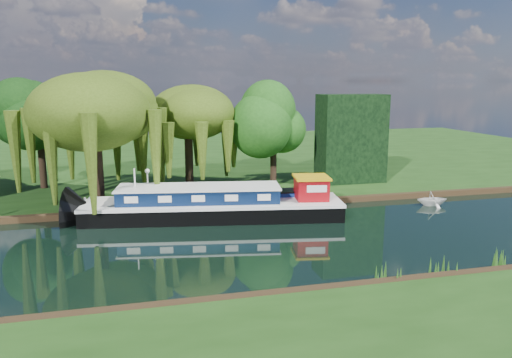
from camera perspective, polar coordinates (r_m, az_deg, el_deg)
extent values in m
plane|color=black|center=(29.69, -12.38, -8.03)|extent=(120.00, 120.00, 0.00)
cube|color=#16360E|center=(62.80, -13.42, 2.23)|extent=(120.00, 52.00, 0.45)
cube|color=black|center=(35.72, -4.88, -3.77)|extent=(18.48, 6.90, 1.20)
cube|color=silver|center=(35.55, -4.90, -2.68)|extent=(18.59, 6.99, 0.22)
cube|color=#0B1B3B|center=(35.43, -6.54, -1.77)|extent=(11.52, 4.67, 0.95)
cube|color=silver|center=(35.31, -6.56, -0.92)|extent=(11.75, 4.90, 0.12)
cube|color=maroon|center=(36.00, 6.33, -1.10)|extent=(2.54, 2.54, 1.51)
cube|color=#CA9B0E|center=(35.84, 6.36, 0.20)|extent=(2.83, 2.83, 0.16)
cylinder|color=silver|center=(35.70, -13.67, -0.72)|extent=(0.10, 0.10, 2.41)
cube|color=navy|center=(37.04, -0.25, -3.38)|extent=(12.32, 3.12, 0.91)
cube|color=navy|center=(36.84, -0.25, -2.12)|extent=(8.63, 2.28, 0.76)
cube|color=black|center=(36.74, -0.25, -1.46)|extent=(8.74, 2.39, 0.10)
cube|color=silver|center=(35.74, -5.14, -2.52)|extent=(0.61, 0.11, 0.32)
cube|color=silver|center=(35.93, -1.74, -2.40)|extent=(0.61, 0.11, 0.32)
cube|color=silver|center=(36.25, 1.60, -2.28)|extent=(0.61, 0.11, 0.32)
cube|color=silver|center=(36.69, 4.88, -2.15)|extent=(0.61, 0.11, 0.32)
imported|color=silver|center=(41.62, 19.43, -2.87)|extent=(2.69, 2.42, 1.26)
cylinder|color=black|center=(39.31, -17.57, 1.32)|extent=(0.73, 0.73, 5.64)
ellipsoid|color=#31440E|center=(38.86, -17.92, 7.25)|extent=(7.88, 7.88, 5.09)
cylinder|color=black|center=(43.24, -7.65, 2.04)|extent=(0.68, 0.68, 4.81)
ellipsoid|color=#31440E|center=(42.84, -7.78, 6.64)|extent=(6.58, 6.58, 4.25)
cylinder|color=black|center=(46.85, -23.34, 3.02)|extent=(0.60, 0.60, 6.58)
ellipsoid|color=black|center=(46.59, -23.60, 6.30)|extent=(5.27, 5.27, 5.27)
cylinder|color=black|center=(43.76, 2.01, 3.07)|extent=(0.61, 0.61, 6.07)
ellipsoid|color=#184411|center=(43.49, 2.04, 6.31)|extent=(4.85, 4.85, 4.85)
cube|color=black|center=(46.69, 10.81, 4.58)|extent=(6.00, 3.00, 8.00)
cylinder|color=silver|center=(39.43, -12.25, -0.93)|extent=(0.10, 0.10, 2.20)
sphere|color=white|center=(39.19, -12.33, 0.90)|extent=(0.36, 0.36, 0.36)
cylinder|color=silver|center=(37.66, -18.96, -2.79)|extent=(0.16, 0.16, 1.00)
cylinder|color=silver|center=(37.67, -8.30, -2.29)|extent=(0.16, 0.16, 1.00)
cylinder|color=silver|center=(38.70, 0.57, -1.81)|extent=(0.16, 0.16, 1.00)
cone|color=#1F4913|center=(26.71, 20.26, -9.43)|extent=(1.20, 1.20, 1.10)
cone|color=#1F4913|center=(28.91, 25.85, -8.30)|extent=(1.20, 1.20, 1.10)
cone|color=#1F4913|center=(25.12, 14.63, -10.40)|extent=(1.20, 1.20, 1.10)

